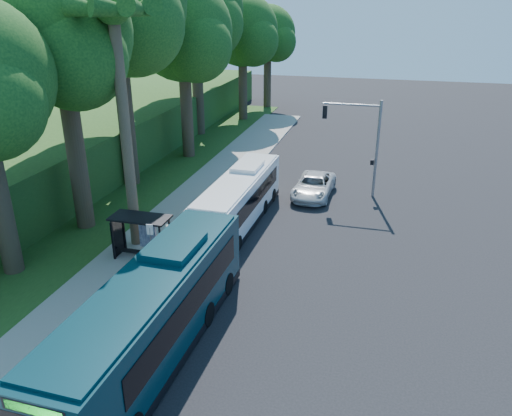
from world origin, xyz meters
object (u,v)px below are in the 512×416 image
(teal_bus, at_px, (154,311))
(pickup, at_px, (314,186))
(white_bus, at_px, (239,199))
(bus_shelter, at_px, (138,228))

(teal_bus, bearing_deg, pickup, 81.17)
(white_bus, bearing_deg, pickup, 58.63)
(white_bus, distance_m, pickup, 7.17)
(bus_shelter, bearing_deg, teal_bus, -58.27)
(white_bus, bearing_deg, teal_bus, -86.65)
(bus_shelter, xyz_separation_m, white_bus, (3.99, 5.90, -0.15))
(bus_shelter, height_order, pickup, bus_shelter)
(bus_shelter, xyz_separation_m, pickup, (7.85, 11.89, -1.03))
(white_bus, height_order, teal_bus, teal_bus)
(bus_shelter, distance_m, pickup, 14.28)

